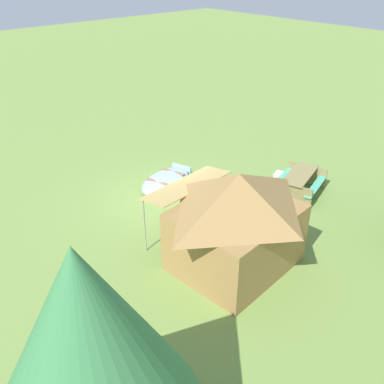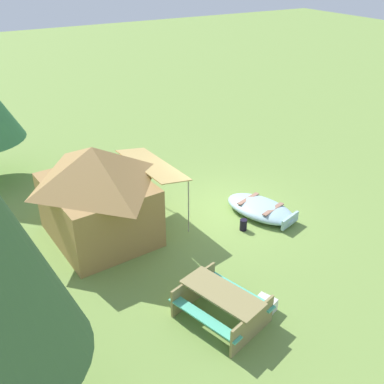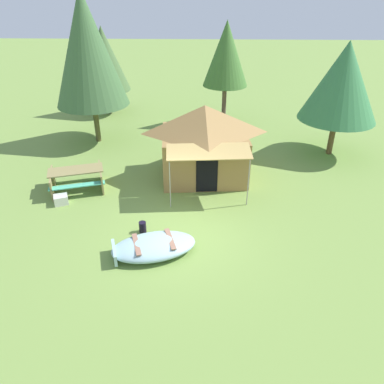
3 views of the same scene
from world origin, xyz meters
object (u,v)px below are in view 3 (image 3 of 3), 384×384
object	(u,v)px
beached_rowboat	(153,246)
cooler_box	(61,200)
pine_tree_side	(104,59)
picnic_table	(77,177)
pine_tree_far_center	(226,54)
pine_tree_back_left	(87,49)
pine_tree_back_right	(343,82)
fuel_can	(143,227)
canvas_cabin_tent	(204,141)

from	to	relation	value
beached_rowboat	cooler_box	world-z (taller)	beached_rowboat
cooler_box	pine_tree_side	world-z (taller)	pine_tree_side
cooler_box	picnic_table	bearing A→B (deg)	74.81
picnic_table	pine_tree_far_center	size ratio (longest dim) A/B	0.45
beached_rowboat	pine_tree_back_left	bearing A→B (deg)	113.61
picnic_table	pine_tree_far_center	xyz separation A→B (m)	(5.57, 7.39, 2.97)
pine_tree_back_left	pine_tree_back_right	world-z (taller)	pine_tree_back_left
fuel_can	pine_tree_back_left	bearing A→B (deg)	113.49
pine_tree_back_left	pine_tree_far_center	bearing A→B (deg)	24.89
canvas_cabin_tent	pine_tree_back_right	size ratio (longest dim) A/B	0.84
cooler_box	pine_tree_back_right	world-z (taller)	pine_tree_back_right
pine_tree_far_center	pine_tree_back_left	bearing A→B (deg)	-155.11
fuel_can	pine_tree_back_right	xyz separation A→B (m)	(7.30, 6.09, 2.93)
beached_rowboat	canvas_cabin_tent	bearing A→B (deg)	73.69
cooler_box	pine_tree_back_right	bearing A→B (deg)	23.78
canvas_cabin_tent	pine_tree_back_right	world-z (taller)	pine_tree_back_right
pine_tree_back_right	pine_tree_side	bearing A→B (deg)	153.74
picnic_table	pine_tree_far_center	bearing A→B (deg)	52.98
picnic_table	cooler_box	distance (m)	1.12
canvas_cabin_tent	beached_rowboat	bearing A→B (deg)	-106.31
pine_tree_back_left	pine_tree_back_right	bearing A→B (deg)	-6.05
pine_tree_back_right	pine_tree_back_left	bearing A→B (deg)	173.95
canvas_cabin_tent	cooler_box	distance (m)	5.48
pine_tree_back_right	pine_tree_far_center	world-z (taller)	pine_tree_far_center
pine_tree_back_left	fuel_can	bearing A→B (deg)	-66.51
canvas_cabin_tent	picnic_table	distance (m)	4.81
pine_tree_far_center	cooler_box	bearing A→B (deg)	-124.80
picnic_table	pine_tree_side	world-z (taller)	pine_tree_side
picnic_table	pine_tree_back_left	xyz separation A→B (m)	(-0.39, 4.62, 3.62)
pine_tree_side	picnic_table	bearing A→B (deg)	-84.75
fuel_can	pine_tree_back_right	world-z (taller)	pine_tree_back_right
cooler_box	pine_tree_back_left	distance (m)	6.90
beached_rowboat	cooler_box	size ratio (longest dim) A/B	5.82
pine_tree_back_left	pine_tree_side	xyz separation A→B (m)	(-0.42, 4.24, -1.20)
pine_tree_back_left	picnic_table	bearing A→B (deg)	-85.13
canvas_cabin_tent	pine_tree_side	size ratio (longest dim) A/B	0.85
fuel_can	beached_rowboat	bearing A→B (deg)	-65.49
picnic_table	pine_tree_far_center	world-z (taller)	pine_tree_far_center
pine_tree_back_left	pine_tree_back_right	size ratio (longest dim) A/B	1.39
beached_rowboat	pine_tree_side	size ratio (longest dim) A/B	0.58
canvas_cabin_tent	pine_tree_back_left	size ratio (longest dim) A/B	0.60
canvas_cabin_tent	pine_tree_back_left	distance (m)	6.60
pine_tree_back_right	pine_tree_far_center	size ratio (longest dim) A/B	0.93
beached_rowboat	pine_tree_back_right	bearing A→B (deg)	45.90
beached_rowboat	pine_tree_side	bearing A→B (deg)	107.83
cooler_box	pine_tree_far_center	size ratio (longest dim) A/B	0.09
canvas_cabin_tent	picnic_table	world-z (taller)	canvas_cabin_tent
canvas_cabin_tent	pine_tree_far_center	xyz separation A→B (m)	(1.00, 6.21, 2.01)
picnic_table	cooler_box	xyz separation A→B (m)	(-0.28, -1.03, -0.34)
picnic_table	cooler_box	bearing A→B (deg)	-105.19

